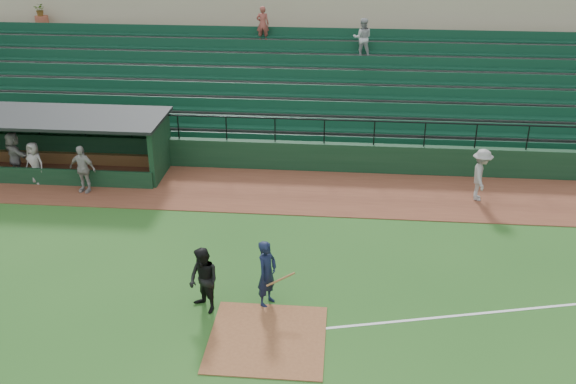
{
  "coord_description": "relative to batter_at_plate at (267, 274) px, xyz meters",
  "views": [
    {
      "loc": [
        1.75,
        -14.38,
        10.57
      ],
      "look_at": [
        0.0,
        5.0,
        1.4
      ],
      "focal_mm": 40.26,
      "sensor_mm": 36.0,
      "label": 1
    }
  ],
  "objects": [
    {
      "name": "dugout_player_b",
      "position": [
        -10.03,
        7.34,
        -0.12
      ],
      "size": [
        0.93,
        0.73,
        1.67
      ],
      "primitive_type": "imported",
      "rotation": [
        0.0,
        0.0,
        -0.27
      ],
      "color": "#9B9591",
      "rests_on": "warning_track"
    },
    {
      "name": "batter_at_plate",
      "position": [
        0.0,
        0.0,
        0.0
      ],
      "size": [
        1.16,
        0.85,
        1.98
      ],
      "color": "black",
      "rests_on": "ground"
    },
    {
      "name": "dugout_player_c",
      "position": [
        -11.12,
        7.92,
        -0.03
      ],
      "size": [
        1.71,
        1.44,
        1.85
      ],
      "primitive_type": "imported",
      "rotation": [
        0.0,
        0.0,
        2.52
      ],
      "color": "gray",
      "rests_on": "warning_track"
    },
    {
      "name": "home_plate_dirt",
      "position": [
        0.18,
        -1.58,
        -0.97
      ],
      "size": [
        3.0,
        3.0,
        0.03
      ],
      "primitive_type": "cube",
      "color": "brown",
      "rests_on": "ground"
    },
    {
      "name": "dugout",
      "position": [
        -9.57,
        8.98,
        0.34
      ],
      "size": [
        8.9,
        3.2,
        2.42
      ],
      "color": "black",
      "rests_on": "ground"
    },
    {
      "name": "ground",
      "position": [
        0.18,
        -0.58,
        -0.99
      ],
      "size": [
        90.0,
        90.0,
        0.0
      ],
      "primitive_type": "plane",
      "color": "#24541B",
      "rests_on": "ground"
    },
    {
      "name": "stadium_structure",
      "position": [
        0.18,
        15.88,
        1.32
      ],
      "size": [
        38.0,
        13.08,
        6.4
      ],
      "color": "black",
      "rests_on": "ground"
    },
    {
      "name": "warning_track",
      "position": [
        0.18,
        7.42,
        -0.97
      ],
      "size": [
        40.0,
        4.0,
        0.03
      ],
      "primitive_type": "cube",
      "color": "brown",
      "rests_on": "ground"
    },
    {
      "name": "runner",
      "position": [
        7.06,
        7.34,
        0.03
      ],
      "size": [
        0.89,
        1.36,
        1.98
      ],
      "primitive_type": "imported",
      "rotation": [
        0.0,
        0.0,
        1.45
      ],
      "color": "gray",
      "rests_on": "warning_track"
    },
    {
      "name": "dugout_player_a",
      "position": [
        -7.86,
        6.72,
        -0.03
      ],
      "size": [
        1.15,
        0.66,
        1.85
      ],
      "primitive_type": "imported",
      "rotation": [
        0.0,
        0.0,
        -0.2
      ],
      "color": "#A6A09B",
      "rests_on": "warning_track"
    },
    {
      "name": "umpire",
      "position": [
        -1.68,
        -0.45,
        -0.03
      ],
      "size": [
        1.17,
        1.16,
        1.91
      ],
      "primitive_type": "imported",
      "rotation": [
        0.0,
        0.0,
        -0.73
      ],
      "color": "black",
      "rests_on": "ground"
    },
    {
      "name": "foul_line",
      "position": [
        8.18,
        0.62,
        -0.98
      ],
      "size": [
        17.49,
        4.44,
        0.01
      ],
      "primitive_type": "cube",
      "rotation": [
        0.0,
        0.0,
        0.24
      ],
      "color": "white",
      "rests_on": "ground"
    }
  ]
}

